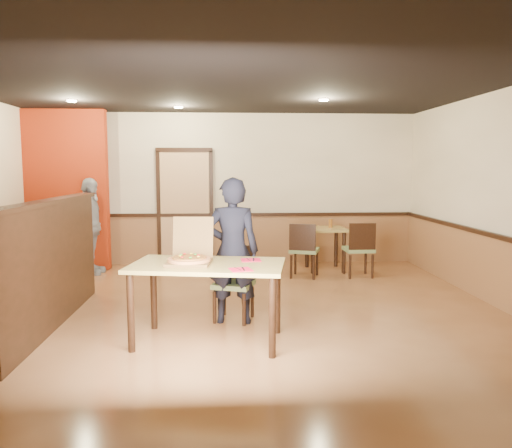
{
  "coord_description": "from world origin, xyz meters",
  "views": [
    {
      "loc": [
        -0.01,
        -5.85,
        1.8
      ],
      "look_at": [
        0.32,
        0.0,
        1.14
      ],
      "focal_mm": 35.0,
      "sensor_mm": 36.0,
      "label": 1
    }
  ],
  "objects": [
    {
      "name": "wainscot_back",
      "position": [
        0.0,
        3.47,
        0.45
      ],
      "size": [
        7.0,
        0.04,
        0.9
      ],
      "primitive_type": "cube",
      "color": "#906039",
      "rests_on": "floor"
    },
    {
      "name": "diner_chair",
      "position": [
        0.08,
        -0.03,
        0.48
      ],
      "size": [
        0.54,
        0.54,
        0.87
      ],
      "rotation": [
        0.0,
        0.0,
        -0.32
      ],
      "color": "olive",
      "rests_on": "floor"
    },
    {
      "name": "spot_a",
      "position": [
        -2.3,
        1.8,
        2.78
      ],
      "size": [
        0.14,
        0.14,
        0.02
      ],
      "primitive_type": "cylinder",
      "color": "#FCD9B1",
      "rests_on": "ceiling"
    },
    {
      "name": "wall_back",
      "position": [
        0.0,
        3.5,
        1.4
      ],
      "size": [
        7.0,
        0.0,
        7.0
      ],
      "primitive_type": "plane",
      "rotation": [
        1.57,
        0.0,
        0.0
      ],
      "color": "#FFEDC7",
      "rests_on": "floor"
    },
    {
      "name": "booth_partition",
      "position": [
        -2.0,
        -0.2,
        0.74
      ],
      "size": [
        0.2,
        3.1,
        1.44
      ],
      "color": "black",
      "rests_on": "floor"
    },
    {
      "name": "main_table",
      "position": [
        -0.22,
        -0.82,
        0.72
      ],
      "size": [
        1.67,
        1.12,
        0.83
      ],
      "rotation": [
        0.0,
        0.0,
        -0.17
      ],
      "color": "#AD9148",
      "rests_on": "floor"
    },
    {
      "name": "spot_c",
      "position": [
        1.4,
        1.5,
        2.78
      ],
      "size": [
        0.14,
        0.14,
        0.02
      ],
      "primitive_type": "cylinder",
      "color": "#FCD9B1",
      "rests_on": "ceiling"
    },
    {
      "name": "diner",
      "position": [
        0.04,
        -0.17,
        0.85
      ],
      "size": [
        0.64,
        0.45,
        1.69
      ],
      "primitive_type": "imported",
      "rotation": [
        0.0,
        0.0,
        3.07
      ],
      "color": "black",
      "rests_on": "floor"
    },
    {
      "name": "floor",
      "position": [
        0.0,
        0.0,
        0.0
      ],
      "size": [
        7.0,
        7.0,
        0.0
      ],
      "primitive_type": "plane",
      "color": "#B57546",
      "rests_on": "ground"
    },
    {
      "name": "ceiling",
      "position": [
        0.0,
        0.0,
        2.8
      ],
      "size": [
        7.0,
        7.0,
        0.0
      ],
      "primitive_type": "plane",
      "rotation": [
        3.14,
        0.0,
        0.0
      ],
      "color": "black",
      "rests_on": "wall_back"
    },
    {
      "name": "pizza",
      "position": [
        -0.4,
        -0.84,
        0.87
      ],
      "size": [
        0.5,
        0.5,
        0.03
      ],
      "primitive_type": "cylinder",
      "rotation": [
        0.0,
        0.0,
        0.16
      ],
      "color": "#DB8B4F",
      "rests_on": "pizza_box"
    },
    {
      "name": "wainscot_right",
      "position": [
        3.47,
        0.0,
        0.45
      ],
      "size": [
        0.04,
        7.0,
        0.9
      ],
      "primitive_type": "cube",
      "color": "#906039",
      "rests_on": "floor"
    },
    {
      "name": "back_door",
      "position": [
        -0.8,
        3.46,
        1.05
      ],
      "size": [
        0.9,
        0.06,
        2.1
      ],
      "primitive_type": "cube",
      "color": "tan",
      "rests_on": "wall_back"
    },
    {
      "name": "red_accent_panel",
      "position": [
        -2.9,
        3.0,
        1.4
      ],
      "size": [
        1.6,
        0.2,
        2.78
      ],
      "primitive_type": "cube",
      "color": "#9D260B",
      "rests_on": "floor"
    },
    {
      "name": "napkin_far",
      "position": [
        0.23,
        -0.68,
        0.83
      ],
      "size": [
        0.21,
        0.21,
        0.01
      ],
      "rotation": [
        0.0,
        0.0,
        0.04
      ],
      "color": "#F11137",
      "rests_on": "main_table"
    },
    {
      "name": "napkin_near",
      "position": [
        0.11,
        -1.16,
        0.83
      ],
      "size": [
        0.25,
        0.25,
        0.01
      ],
      "rotation": [
        0.0,
        0.0,
        0.24
      ],
      "color": "#F11137",
      "rests_on": "main_table"
    },
    {
      "name": "side_table",
      "position": [
        1.7,
        2.74,
        0.57
      ],
      "size": [
        0.72,
        0.72,
        0.75
      ],
      "rotation": [
        0.0,
        0.0,
        0.03
      ],
      "color": "#AD9148",
      "rests_on": "floor"
    },
    {
      "name": "condiment",
      "position": [
        1.79,
        2.75,
        0.83
      ],
      "size": [
        0.06,
        0.06,
        0.16
      ],
      "primitive_type": "cylinder",
      "color": "#92521A",
      "rests_on": "side_table"
    },
    {
      "name": "side_chair_right",
      "position": [
        2.15,
        2.12,
        0.5
      ],
      "size": [
        0.46,
        0.46,
        0.91
      ],
      "rotation": [
        0.0,
        0.0,
        3.17
      ],
      "color": "olive",
      "rests_on": "floor"
    },
    {
      "name": "chair_rail_back",
      "position": [
        0.0,
        3.45,
        0.92
      ],
      "size": [
        7.0,
        0.06,
        0.06
      ],
      "primitive_type": "cube",
      "color": "black",
      "rests_on": "wall_back"
    },
    {
      "name": "chair_rail_right",
      "position": [
        3.45,
        0.0,
        0.92
      ],
      "size": [
        0.06,
        7.0,
        0.06
      ],
      "primitive_type": "cube",
      "color": "black",
      "rests_on": "wall_right"
    },
    {
      "name": "spot_b",
      "position": [
        -0.8,
        2.5,
        2.78
      ],
      "size": [
        0.14,
        0.14,
        0.02
      ],
      "primitive_type": "cylinder",
      "color": "#FCD9B1",
      "rests_on": "ceiling"
    },
    {
      "name": "pizza_box",
      "position": [
        -0.4,
        -0.8,
        0.88
      ],
      "size": [
        0.48,
        0.55,
        0.45
      ],
      "rotation": [
        0.0,
        0.0,
        -0.1
      ],
      "color": "brown",
      "rests_on": "main_table"
    },
    {
      "name": "side_chair_left",
      "position": [
        1.23,
        2.12,
        0.49
      ],
      "size": [
        0.56,
        0.56,
        0.9
      ],
      "rotation": [
        0.0,
        0.0,
        2.82
      ],
      "color": "olive",
      "rests_on": "floor"
    },
    {
      "name": "passerby",
      "position": [
        -2.32,
        2.62,
        0.82
      ],
      "size": [
        0.47,
        0.99,
        1.63
      ],
      "primitive_type": "imported",
      "rotation": [
        0.0,
        0.0,
        1.49
      ],
      "color": "#95959D",
      "rests_on": "floor"
    }
  ]
}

